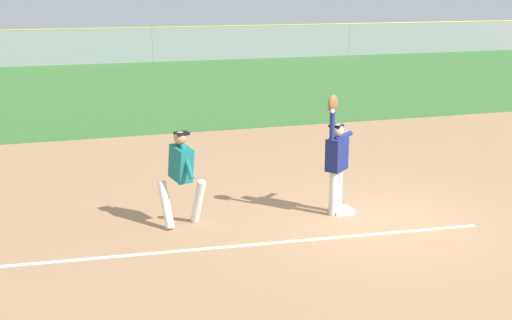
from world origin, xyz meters
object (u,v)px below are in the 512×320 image
Objects in this scene: first_base at (342,210)px; parked_car_red at (156,43)px; fielder at (336,156)px; baseball at (332,111)px; parked_car_tan at (227,42)px; runner at (181,172)px; parked_car_black at (82,46)px.

parked_car_red reaches higher than first_base.
fielder is 0.93m from baseball.
first_base is at bearing -98.55° from parked_car_red.
parked_car_tan is (6.00, 30.15, -1.33)m from baseball.
fielder reaches higher than first_base.
fielder is 0.50× the size of parked_car_red.
runner reaches higher than parked_car_black.
baseball is (-0.20, -0.21, 0.88)m from fielder.
fielder is 30.81× the size of baseball.
parked_car_red is (1.20, 29.97, 0.63)m from first_base.
runner is at bearing 176.40° from first_base.
fielder reaches higher than parked_car_tan.
runner reaches higher than parked_car_red.
fielder is at bearing -98.86° from parked_car_red.
fielder is at bearing -77.34° from parked_car_black.
runner is 0.38× the size of parked_car_tan.
parked_car_tan is at bearing 56.22° from runner.
baseball is 30.77m from parked_car_tan.
first_base is 30.00m from parked_car_red.
parked_car_black is at bearing 96.12° from first_base.
parked_car_black is (-2.83, 29.97, -1.33)m from baseball.
baseball reaches higher than parked_car_red.
first_base is 0.17× the size of fielder.
parked_car_red is (4.20, 29.78, -0.32)m from runner.
first_base is at bearing -114.28° from fielder.
first_base is at bearing -77.03° from parked_car_black.
fielder is 30.04m from parked_car_red.
runner is at bearing -82.79° from parked_car_black.
runner is at bearing -104.29° from parked_car_red.
fielder reaches higher than parked_car_black.
baseball is at bearing -99.21° from parked_car_red.
parked_car_black is at bearing -174.59° from parked_car_tan.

